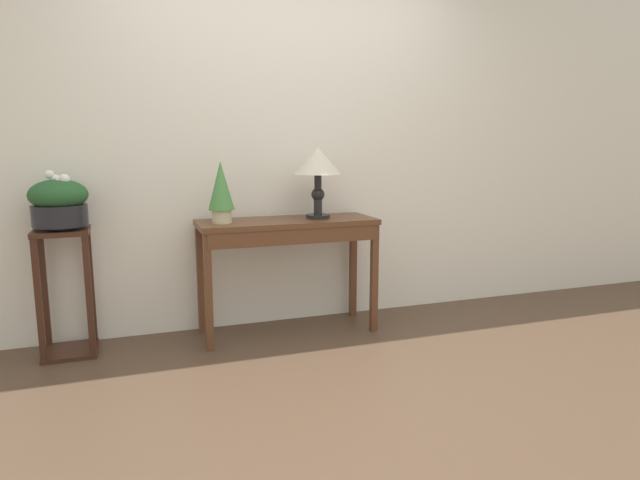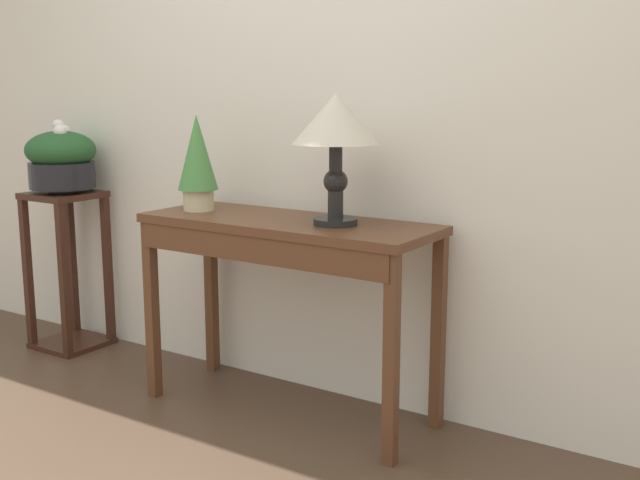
# 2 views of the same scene
# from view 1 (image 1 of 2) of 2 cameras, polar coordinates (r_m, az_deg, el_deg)

# --- Properties ---
(ground_plane) EXTENTS (12.00, 12.00, 0.01)m
(ground_plane) POSITION_cam_1_polar(r_m,az_deg,el_deg) (2.93, 4.32, -16.56)
(ground_plane) COLOR #4C3828
(back_wall_with_art) EXTENTS (9.00, 0.10, 2.80)m
(back_wall_with_art) POSITION_cam_1_polar(r_m,az_deg,el_deg) (4.03, -4.15, 11.31)
(back_wall_with_art) COLOR silver
(back_wall_with_art) RESTS_ON ground
(console_table) EXTENTS (1.20, 0.44, 0.79)m
(console_table) POSITION_cam_1_polar(r_m,az_deg,el_deg) (3.75, -3.29, 0.36)
(console_table) COLOR #56331E
(console_table) RESTS_ON ground
(table_lamp) EXTENTS (0.32, 0.32, 0.48)m
(table_lamp) POSITION_cam_1_polar(r_m,az_deg,el_deg) (3.79, -0.22, 7.70)
(table_lamp) COLOR black
(table_lamp) RESTS_ON console_table
(potted_plant_on_console) EXTENTS (0.17, 0.17, 0.40)m
(potted_plant_on_console) POSITION_cam_1_polar(r_m,az_deg,el_deg) (3.62, -10.12, 5.08)
(potted_plant_on_console) COLOR beige
(potted_plant_on_console) RESTS_ON console_table
(pedestal_stand_left) EXTENTS (0.32, 0.32, 0.79)m
(pedestal_stand_left) POSITION_cam_1_polar(r_m,az_deg,el_deg) (3.76, -24.57, -4.93)
(pedestal_stand_left) COLOR #381E14
(pedestal_stand_left) RESTS_ON ground
(planter_bowl_wide) EXTENTS (0.34, 0.34, 0.35)m
(planter_bowl_wide) POSITION_cam_1_polar(r_m,az_deg,el_deg) (3.67, -25.20, 3.52)
(planter_bowl_wide) COLOR black
(planter_bowl_wide) RESTS_ON pedestal_stand_left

